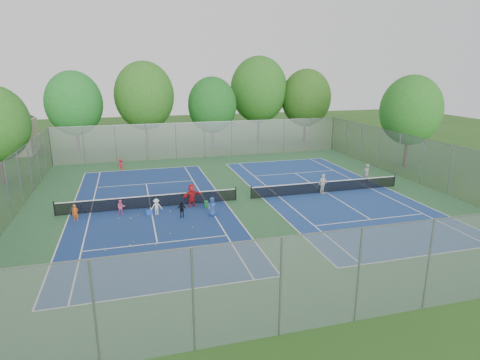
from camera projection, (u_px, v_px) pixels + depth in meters
name	position (u px, v px, depth m)	size (l,w,h in m)	color
ground	(243.00, 200.00, 30.80)	(120.00, 120.00, 0.00)	#265119
court_pad	(243.00, 200.00, 30.80)	(32.00, 32.00, 0.01)	#2C5D34
court_left	(151.00, 208.00, 28.99)	(10.97, 23.77, 0.01)	navy
court_right	(326.00, 192.00, 32.60)	(10.97, 23.77, 0.01)	navy
net_left	(150.00, 202.00, 28.87)	(12.87, 0.10, 0.91)	black
net_right	(326.00, 187.00, 32.49)	(12.87, 0.10, 0.91)	black
fence_north	(204.00, 140.00, 45.12)	(32.00, 0.10, 4.00)	gray
fence_south	(358.00, 276.00, 15.41)	(32.00, 0.10, 4.00)	gray
fence_west	(8.00, 191.00, 26.14)	(32.00, 0.10, 4.00)	gray
fence_east	(422.00, 162.00, 34.40)	(32.00, 0.10, 4.00)	gray
house	(4.00, 118.00, 46.28)	(11.03, 11.03, 7.30)	#B7A88C
tree_nw	(74.00, 103.00, 46.04)	(6.40, 6.40, 9.58)	#443326
tree_nl	(144.00, 96.00, 48.86)	(7.20, 7.20, 10.69)	#443326
tree_nc	(212.00, 105.00, 49.37)	(6.00, 6.00, 8.85)	#443326
tree_nr	(259.00, 90.00, 53.53)	(7.60, 7.60, 11.42)	#443326
tree_ne	(306.00, 98.00, 53.50)	(6.60, 6.60, 9.77)	#443326
tree_side_e	(411.00, 110.00, 39.74)	(6.00, 6.00, 9.20)	#443326
ball_crate	(149.00, 213.00, 27.54)	(0.37, 0.37, 0.32)	blue
ball_hopper	(206.00, 205.00, 28.90)	(0.26, 0.26, 0.51)	#248537
student_a	(75.00, 213.00, 26.30)	(0.42, 0.27, 1.14)	orange
student_b	(121.00, 207.00, 27.52)	(0.52, 0.40, 1.06)	pink
student_c	(157.00, 207.00, 27.44)	(0.75, 0.43, 1.16)	white
student_d	(182.00, 210.00, 26.98)	(0.65, 0.27, 1.10)	black
student_e	(212.00, 207.00, 27.21)	(0.65, 0.42, 1.33)	#284A96
student_f	(192.00, 196.00, 28.97)	(1.60, 0.51, 1.72)	red
child_far_baseline	(121.00, 165.00, 39.46)	(0.76, 0.44, 1.18)	#AF1927
instructor	(366.00, 174.00, 34.91)	(0.65, 0.42, 1.77)	gray
teen_court_b	(323.00, 184.00, 32.03)	(0.97, 0.40, 1.65)	white
tennis_ball_0	(131.00, 218.00, 26.85)	(0.07, 0.07, 0.07)	#DBEB36
tennis_ball_1	(156.00, 245.00, 22.80)	(0.07, 0.07, 0.07)	#AFD631
tennis_ball_2	(130.00, 246.00, 22.70)	(0.07, 0.07, 0.07)	#D2EF37
tennis_ball_3	(133.00, 242.00, 23.19)	(0.07, 0.07, 0.07)	#BBCD2F
tennis_ball_4	(192.00, 227.00, 25.30)	(0.07, 0.07, 0.07)	#BBD631
tennis_ball_5	(171.00, 234.00, 24.28)	(0.07, 0.07, 0.07)	#AFCA2F
tennis_ball_6	(119.00, 218.00, 26.85)	(0.07, 0.07, 0.07)	#C0DE33
tennis_ball_7	(170.00, 211.00, 28.17)	(0.07, 0.07, 0.07)	#D0EC36
tennis_ball_8	(105.00, 251.00, 22.03)	(0.07, 0.07, 0.07)	#ACCD2F
tennis_ball_9	(138.00, 215.00, 27.40)	(0.07, 0.07, 0.07)	gold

